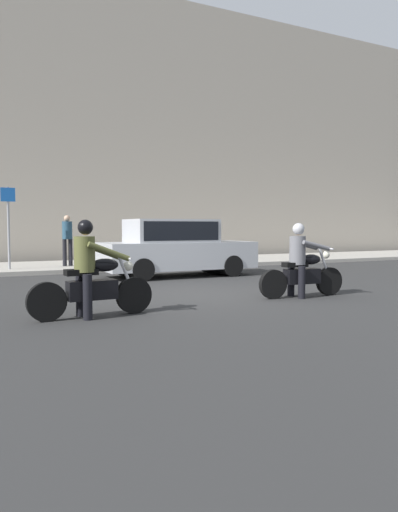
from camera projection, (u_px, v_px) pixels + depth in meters
ground_plane at (200, 293)px, 10.96m from camera, size 80.00×80.00×0.00m
sidewalk_slab at (103, 265)px, 18.10m from camera, size 40.00×4.40×0.14m
building_facade at (80, 125)px, 20.78m from camera, size 40.00×1.40×11.72m
motorcycle_with_rider_gray at (301, 267)px, 10.32m from camera, size 2.03×0.70×1.58m
motorcycle_with_rider_olive at (91, 278)px, 8.00m from camera, size 2.11×0.70×1.62m
parked_sedan_silver at (175, 247)px, 14.59m from camera, size 4.60×1.82×1.72m
street_sign_post at (8, 220)px, 15.45m from camera, size 0.44×0.08×2.63m
pedestrian_bystander at (67, 236)px, 16.78m from camera, size 0.34×0.34×1.75m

